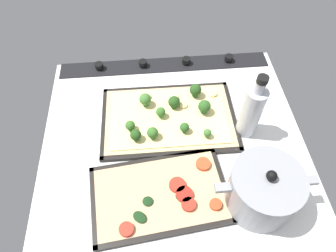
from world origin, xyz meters
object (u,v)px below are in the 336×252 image
broccoli_pizza (169,116)px  veggie_pizza_back (163,194)px  cooking_pot (263,190)px  baking_tray_front (169,119)px  baking_tray_back (160,195)px  oil_bottle (251,111)px

broccoli_pizza → veggie_pizza_back: broccoli_pizza is taller
veggie_pizza_back → cooking_pot: bearing=172.0°
broccoli_pizza → cooking_pot: bearing=125.4°
baking_tray_front → baking_tray_back: bearing=79.5°
baking_tray_back → veggie_pizza_back: size_ratio=1.08×
broccoli_pizza → cooking_pot: cooking_pot is taller
veggie_pizza_back → baking_tray_front: bearing=-98.7°
cooking_pot → baking_tray_front: bearing=-54.1°
baking_tray_front → broccoli_pizza: (-0.23, -0.14, 1.49)cm
cooking_pot → oil_bottle: oil_bottle is taller
baking_tray_back → broccoli_pizza: bearing=-100.9°
baking_tray_front → veggie_pizza_back: (3.68, 23.96, 0.73)cm
veggie_pizza_back → oil_bottle: (-25.57, -18.27, 7.92)cm
baking_tray_front → baking_tray_back: same height
broccoli_pizza → oil_bottle: bearing=164.9°
broccoli_pizza → veggie_pizza_back: (3.91, 24.11, -0.76)cm
cooking_pot → oil_bottle: 21.84cm
baking_tray_back → oil_bottle: size_ratio=1.67×
cooking_pot → baking_tray_back: bearing=-8.2°
broccoli_pizza → oil_bottle: oil_bottle is taller
baking_tray_back → cooking_pot: (-24.14, 3.49, 6.02)cm
baking_tray_front → cooking_pot: (-19.74, 27.27, 6.04)cm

